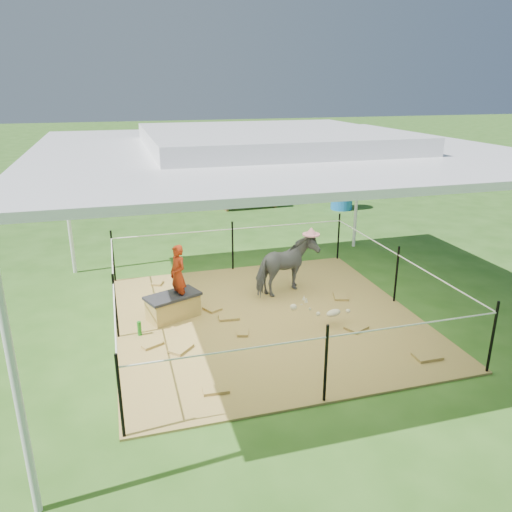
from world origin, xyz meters
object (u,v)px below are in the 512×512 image
object	(u,v)px
green_bottle	(139,328)
trash_barrel	(342,193)
straw_bale	(173,307)
picnic_table_near	(245,192)
distant_person	(255,190)
picnic_table_far	(322,181)
pony	(287,266)
woman	(178,268)
foal	(334,311)

from	to	relation	value
green_bottle	trash_barrel	distance (m)	8.90
straw_bale	trash_barrel	world-z (taller)	trash_barrel
picnic_table_near	distant_person	size ratio (longest dim) A/B	1.83
picnic_table_near	picnic_table_far	size ratio (longest dim) A/B	1.09
straw_bale	green_bottle	world-z (taller)	straw_bale
trash_barrel	distant_person	bearing A→B (deg)	157.45
picnic_table_near	distant_person	world-z (taller)	distant_person
pony	trash_barrel	size ratio (longest dim) A/B	1.20
distant_person	picnic_table_far	bearing A→B (deg)	-147.45
picnic_table_near	distant_person	bearing A→B (deg)	-59.34
picnic_table_near	picnic_table_far	world-z (taller)	picnic_table_near
woman	foal	distance (m)	2.45
picnic_table_far	foal	bearing A→B (deg)	-93.51
woman	distant_person	xyz separation A→B (m)	(3.19, 6.90, -0.32)
straw_bale	distant_person	distance (m)	7.65
foal	trash_barrel	bearing A→B (deg)	44.41
pony	distant_person	distance (m)	6.59
distant_person	picnic_table_near	bearing A→B (deg)	-52.24
trash_barrel	picnic_table_near	distance (m)	2.89
foal	trash_barrel	xyz separation A→B (m)	(3.36, 6.85, 0.23)
pony	distant_person	world-z (taller)	distant_person
straw_bale	picnic_table_near	size ratio (longest dim) A/B	0.41
straw_bale	foal	distance (m)	2.47
foal	trash_barrel	distance (m)	7.63
foal	picnic_table_near	xyz separation A→B (m)	(0.79, 8.15, 0.14)
trash_barrel	distant_person	xyz separation A→B (m)	(-2.37, 0.98, 0.03)
woman	picnic_table_far	bearing A→B (deg)	122.03
straw_bale	foal	world-z (taller)	foal
green_bottle	pony	bearing A→B (deg)	18.98
pony	picnic_table_near	xyz separation A→B (m)	(1.06, 6.79, -0.13)
woman	green_bottle	xyz separation A→B (m)	(-0.65, -0.45, -0.70)
trash_barrel	green_bottle	bearing A→B (deg)	-134.27
trash_barrel	distant_person	size ratio (longest dim) A/B	0.93
green_bottle	picnic_table_near	xyz separation A→B (m)	(3.63, 7.68, 0.26)
green_bottle	foal	xyz separation A→B (m)	(2.84, -0.48, 0.12)
woman	distant_person	size ratio (longest dim) A/B	0.90
green_bottle	straw_bale	bearing A→B (deg)	39.29
green_bottle	pony	world-z (taller)	pony
straw_bale	woman	size ratio (longest dim) A/B	0.83
green_bottle	foal	world-z (taller)	foal
green_bottle	picnic_table_far	world-z (taller)	picnic_table_far
trash_barrel	picnic_table_far	xyz separation A→B (m)	(0.41, 2.45, -0.12)
straw_bale	pony	xyz separation A→B (m)	(2.02, 0.43, 0.32)
woman	pony	bearing A→B (deg)	80.25
foal	distant_person	xyz separation A→B (m)	(1.00, 7.83, 0.26)
pony	picnic_table_near	world-z (taller)	pony
picnic_table_far	pony	bearing A→B (deg)	-98.46
picnic_table_near	trash_barrel	bearing A→B (deg)	-29.28
picnic_table_near	woman	bearing A→B (deg)	-114.77
woman	green_bottle	distance (m)	1.06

